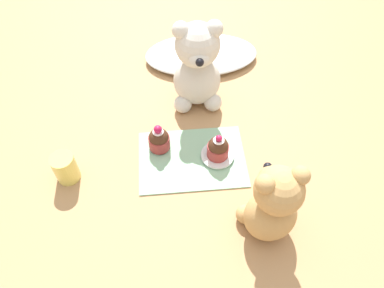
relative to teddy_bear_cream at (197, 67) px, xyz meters
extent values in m
plane|color=tan|center=(-0.03, -0.18, -0.11)|extent=(4.00, 4.00, 0.00)
cube|color=#8EBC99|center=(-0.03, -0.18, -0.11)|extent=(0.24, 0.17, 0.01)
ellipsoid|color=white|center=(0.03, 0.16, -0.09)|extent=(0.31, 0.18, 0.03)
ellipsoid|color=silver|center=(0.00, 0.00, -0.04)|extent=(0.11, 0.10, 0.13)
sphere|color=silver|center=(0.00, 0.00, 0.06)|extent=(0.10, 0.10, 0.10)
ellipsoid|color=silver|center=(0.00, -0.04, 0.05)|extent=(0.05, 0.04, 0.04)
sphere|color=black|center=(0.00, -0.05, 0.06)|extent=(0.02, 0.02, 0.02)
sphere|color=silver|center=(-0.04, 0.00, 0.10)|extent=(0.04, 0.04, 0.04)
sphere|color=silver|center=(0.04, 0.00, 0.10)|extent=(0.04, 0.04, 0.04)
sphere|color=silver|center=(-0.04, -0.03, -0.09)|extent=(0.04, 0.04, 0.04)
sphere|color=silver|center=(0.04, -0.03, -0.09)|extent=(0.04, 0.04, 0.04)
ellipsoid|color=tan|center=(0.10, -0.36, -0.05)|extent=(0.11, 0.10, 0.11)
sphere|color=tan|center=(0.10, -0.36, 0.04)|extent=(0.09, 0.09, 0.09)
ellipsoid|color=tan|center=(0.09, -0.33, 0.03)|extent=(0.05, 0.04, 0.03)
sphere|color=black|center=(0.09, -0.31, 0.04)|extent=(0.02, 0.02, 0.02)
sphere|color=tan|center=(0.13, -0.35, 0.07)|extent=(0.03, 0.03, 0.03)
sphere|color=tan|center=(0.07, -0.36, 0.07)|extent=(0.03, 0.03, 0.03)
sphere|color=tan|center=(0.13, -0.32, -0.09)|extent=(0.04, 0.04, 0.04)
sphere|color=tan|center=(0.06, -0.33, -0.09)|extent=(0.04, 0.04, 0.04)
cylinder|color=#993333|center=(-0.10, -0.14, -0.09)|extent=(0.05, 0.05, 0.03)
sphere|color=#472819|center=(-0.10, -0.14, -0.07)|extent=(0.04, 0.04, 0.04)
cylinder|color=white|center=(-0.10, -0.14, -0.05)|extent=(0.02, 0.02, 0.00)
sphere|color=#B71947|center=(-0.10, -0.14, -0.04)|extent=(0.02, 0.02, 0.02)
cylinder|color=silver|center=(0.03, -0.18, -0.10)|extent=(0.07, 0.07, 0.01)
cylinder|color=#993333|center=(0.03, -0.18, -0.08)|extent=(0.05, 0.05, 0.03)
sphere|color=#472819|center=(0.03, -0.18, -0.07)|extent=(0.04, 0.04, 0.04)
cylinder|color=white|center=(0.03, -0.18, -0.05)|extent=(0.02, 0.02, 0.00)
sphere|color=#B71947|center=(0.03, -0.18, -0.04)|extent=(0.01, 0.01, 0.01)
cylinder|color=#EADB66|center=(-0.30, -0.20, -0.07)|extent=(0.05, 0.05, 0.07)
camera|label=1|loc=(-0.07, -0.66, 0.58)|focal=35.00mm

